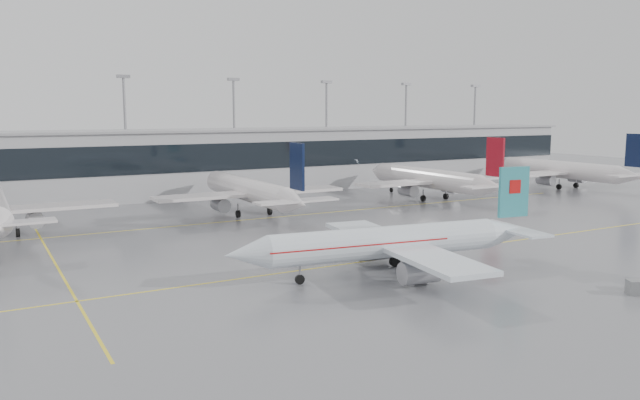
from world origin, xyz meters
TOP-DOWN VIEW (x-y plane):
  - ground at (0.00, 0.00)m, footprint 320.00×320.00m
  - taxi_line_main at (0.00, 0.00)m, footprint 120.00×0.25m
  - taxi_line_north at (0.00, 30.00)m, footprint 120.00×0.25m
  - taxi_line_cross at (-30.00, 15.00)m, footprint 0.25×60.00m
  - terminal at (0.00, 62.00)m, footprint 180.00×15.00m
  - terminal_glass at (0.00, 54.45)m, footprint 180.00×0.20m
  - terminal_roof at (0.00, 62.00)m, footprint 182.00×16.00m
  - light_masts at (0.00, 68.00)m, footprint 156.40×1.00m
  - air_canada_jet at (-1.36, -5.80)m, footprint 33.21×25.89m
  - parked_jet_c at (-0.00, 33.69)m, footprint 29.64×36.96m
  - parked_jet_d at (35.00, 33.69)m, footprint 29.64×36.96m
  - parked_jet_e at (70.00, 33.69)m, footprint 29.64×36.96m
  - gse_unit at (12.48, -21.55)m, footprint 1.69×1.66m

SIDE VIEW (x-z plane):
  - ground at x=0.00m, z-range 0.00..0.00m
  - taxi_line_main at x=0.00m, z-range 0.00..0.01m
  - taxi_line_north at x=0.00m, z-range 0.00..0.01m
  - taxi_line_cross at x=-30.00m, z-range 0.00..0.01m
  - gse_unit at x=12.48m, z-range 0.00..1.27m
  - air_canada_jet at x=-1.36m, z-range -1.89..8.17m
  - parked_jet_c at x=0.00m, z-range -2.15..9.57m
  - parked_jet_d at x=35.00m, z-range -2.15..9.57m
  - parked_jet_e at x=70.00m, z-range -2.15..9.57m
  - terminal at x=0.00m, z-range 0.00..12.00m
  - terminal_glass at x=0.00m, z-range 5.00..10.00m
  - terminal_roof at x=0.00m, z-range 12.00..12.40m
  - light_masts at x=0.00m, z-range 2.04..24.64m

